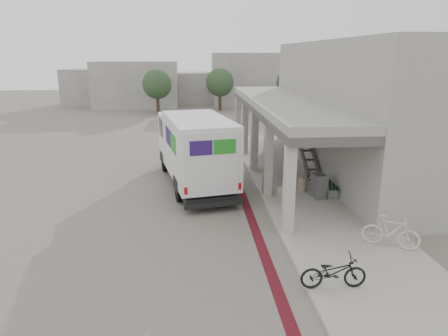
{
  "coord_description": "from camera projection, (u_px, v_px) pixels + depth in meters",
  "views": [
    {
      "loc": [
        -1.26,
        -16.61,
        6.32
      ],
      "look_at": [
        0.06,
        -0.13,
        1.6
      ],
      "focal_mm": 32.0,
      "sensor_mm": 36.0,
      "label": 1
    }
  ],
  "objects": [
    {
      "name": "distant_backdrop",
      "position": [
        179.0,
        84.0,
        51.19
      ],
      "size": [
        28.0,
        10.0,
        6.5
      ],
      "color": "gray",
      "rests_on": "ground"
    },
    {
      "name": "transit_building",
      "position": [
        341.0,
        110.0,
        21.66
      ],
      "size": [
        7.6,
        17.0,
        7.0
      ],
      "color": "gray",
      "rests_on": "ground"
    },
    {
      "name": "bench",
      "position": [
        333.0,
        186.0,
        18.48
      ],
      "size": [
        1.07,
        2.05,
        0.47
      ],
      "rotation": [
        0.0,
        0.0,
        -0.33
      ],
      "color": "slate",
      "rests_on": "sidewalk"
    },
    {
      "name": "bike_lane_stripe",
      "position": [
        239.0,
        187.0,
        19.75
      ],
      "size": [
        0.35,
        40.0,
        0.01
      ],
      "primitive_type": "cube",
      "color": "#4E0F18",
      "rests_on": "ground"
    },
    {
      "name": "bollard_far",
      "position": [
        302.0,
        183.0,
        18.82
      ],
      "size": [
        0.44,
        0.44,
        0.67
      ],
      "color": "gray",
      "rests_on": "sidewalk"
    },
    {
      "name": "utility_cabinet",
      "position": [
        319.0,
        186.0,
        17.79
      ],
      "size": [
        0.56,
        0.71,
        1.09
      ],
      "primitive_type": "cube",
      "rotation": [
        0.0,
        0.0,
        0.11
      ],
      "color": "slate",
      "rests_on": "sidewalk"
    },
    {
      "name": "bicycle_black",
      "position": [
        334.0,
        272.0,
        10.89
      ],
      "size": [
        1.84,
        0.67,
        0.96
      ],
      "primitive_type": "imported",
      "rotation": [
        0.0,
        0.0,
        1.55
      ],
      "color": "black",
      "rests_on": "sidewalk"
    },
    {
      "name": "ground",
      "position": [
        222.0,
        202.0,
        17.76
      ],
      "size": [
        120.0,
        120.0,
        0.0
      ],
      "primitive_type": "plane",
      "color": "slate",
      "rests_on": "ground"
    },
    {
      "name": "fedex_truck",
      "position": [
        194.0,
        148.0,
        19.66
      ],
      "size": [
        3.99,
        8.56,
        3.52
      ],
      "rotation": [
        0.0,
        0.0,
        0.19
      ],
      "color": "black",
      "rests_on": "ground"
    },
    {
      "name": "tree_right",
      "position": [
        290.0,
        83.0,
        45.45
      ],
      "size": [
        3.2,
        3.2,
        4.8
      ],
      "color": "#38281C",
      "rests_on": "ground"
    },
    {
      "name": "bicycle_cream",
      "position": [
        391.0,
        232.0,
        13.18
      ],
      "size": [
        1.85,
        1.37,
        1.11
      ],
      "primitive_type": "imported",
      "rotation": [
        0.0,
        0.0,
        1.05
      ],
      "color": "beige",
      "rests_on": "sidewalk"
    },
    {
      "name": "tree_left",
      "position": [
        157.0,
        84.0,
        43.34
      ],
      "size": [
        3.2,
        3.2,
        4.8
      ],
      "color": "#38281C",
      "rests_on": "ground"
    },
    {
      "name": "tree_mid",
      "position": [
        220.0,
        83.0,
        45.79
      ],
      "size": [
        3.2,
        3.2,
        4.8
      ],
      "color": "#38281C",
      "rests_on": "ground"
    },
    {
      "name": "bollard_near",
      "position": [
        281.0,
        192.0,
        17.78
      ],
      "size": [
        0.38,
        0.38,
        0.57
      ],
      "color": "gray",
      "rests_on": "sidewalk"
    },
    {
      "name": "sidewalk",
      "position": [
        310.0,
        198.0,
        18.05
      ],
      "size": [
        4.4,
        28.0,
        0.12
      ],
      "primitive_type": "cube",
      "color": "gray",
      "rests_on": "ground"
    }
  ]
}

